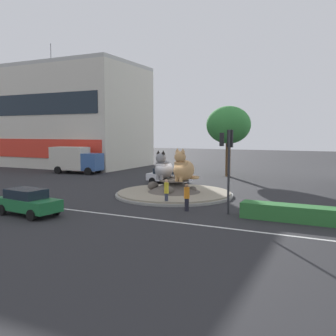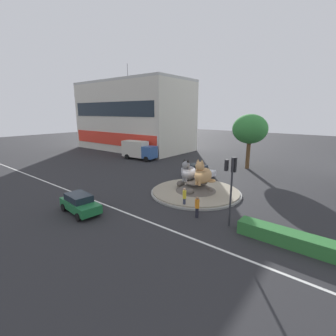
# 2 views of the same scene
# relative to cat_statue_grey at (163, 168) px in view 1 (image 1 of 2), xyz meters

# --- Properties ---
(ground_plane) EXTENTS (160.00, 160.00, 0.00)m
(ground_plane) POSITION_rel_cat_statue_grey_xyz_m (0.89, 0.08, -2.11)
(ground_plane) COLOR #28282B
(lane_centreline) EXTENTS (112.00, 0.20, 0.01)m
(lane_centreline) POSITION_rel_cat_statue_grey_xyz_m (0.89, -7.72, -2.10)
(lane_centreline) COLOR silver
(lane_centreline) RESTS_ON ground
(roundabout_island) EXTENTS (9.18, 9.18, 1.27)m
(roundabout_island) POSITION_rel_cat_statue_grey_xyz_m (0.87, 0.09, -1.68)
(roundabout_island) COLOR gray
(roundabout_island) RESTS_ON ground
(cat_statue_grey) EXTENTS (1.47, 2.31, 2.30)m
(cat_statue_grey) POSITION_rel_cat_statue_grey_xyz_m (0.00, 0.00, 0.00)
(cat_statue_grey) COLOR gray
(cat_statue_grey) RESTS_ON roundabout_island
(cat_statue_calico) EXTENTS (1.74, 2.49, 2.51)m
(cat_statue_calico) POSITION_rel_cat_statue_grey_xyz_m (1.79, -0.17, 0.08)
(cat_statue_calico) COLOR tan
(cat_statue_calico) RESTS_ON roundabout_island
(traffic_light_mast) EXTENTS (0.71, 0.54, 5.09)m
(traffic_light_mast) POSITION_rel_cat_statue_grey_xyz_m (6.61, -4.40, 1.62)
(traffic_light_mast) COLOR #2D2D33
(traffic_light_mast) RESTS_ON ground
(shophouse_block) EXTENTS (25.32, 13.14, 18.26)m
(shophouse_block) POSITION_rel_cat_statue_grey_xyz_m (-26.40, 17.28, 5.13)
(shophouse_block) COLOR beige
(shophouse_block) RESTS_ON ground
(clipped_hedge_strip) EXTENTS (6.59, 1.20, 0.90)m
(clipped_hedge_strip) POSITION_rel_cat_statue_grey_xyz_m (10.88, -4.57, -1.66)
(clipped_hedge_strip) COLOR #2D7033
(clipped_hedge_strip) RESTS_ON ground
(broadleaf_tree_behind_island) EXTENTS (4.93, 4.93, 7.88)m
(broadleaf_tree_behind_island) POSITION_rel_cat_statue_grey_xyz_m (0.81, 14.31, 3.63)
(broadleaf_tree_behind_island) COLOR brown
(broadleaf_tree_behind_island) RESTS_ON ground
(pedestrian_yellow_shirt) EXTENTS (0.32, 0.32, 1.79)m
(pedestrian_yellow_shirt) POSITION_rel_cat_statue_grey_xyz_m (2.14, -3.72, -1.14)
(pedestrian_yellow_shirt) COLOR #33384C
(pedestrian_yellow_shirt) RESTS_ON ground
(pedestrian_orange_shirt) EXTENTS (0.36, 0.36, 1.73)m
(pedestrian_orange_shirt) POSITION_rel_cat_statue_grey_xyz_m (4.08, -4.75, -1.19)
(pedestrian_orange_shirt) COLOR black
(pedestrian_orange_shirt) RESTS_ON ground
(sedan_on_far_lane) EXTENTS (4.25, 2.27, 1.57)m
(sedan_on_far_lane) POSITION_rel_cat_statue_grey_xyz_m (-3.94, -10.05, -1.29)
(sedan_on_far_lane) COLOR #1E6B38
(sedan_on_far_lane) RESTS_ON ground
(hatchback_near_shophouse) EXTENTS (4.21, 1.96, 1.51)m
(hatchback_near_shophouse) POSITION_rel_cat_statue_grey_xyz_m (-2.43, 5.81, -1.31)
(hatchback_near_shophouse) COLOR silver
(hatchback_near_shophouse) RESTS_ON ground
(delivery_box_truck) EXTENTS (6.54, 3.13, 3.19)m
(delivery_box_truck) POSITION_rel_cat_statue_grey_xyz_m (-16.65, 9.05, -0.41)
(delivery_box_truck) COLOR #335693
(delivery_box_truck) RESTS_ON ground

